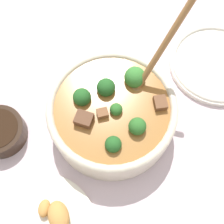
# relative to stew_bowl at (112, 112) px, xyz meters

# --- Properties ---
(ground_plane) EXTENTS (4.00, 4.00, 0.00)m
(ground_plane) POSITION_rel_stew_bowl_xyz_m (-0.00, 0.00, -0.05)
(ground_plane) COLOR silver
(stew_bowl) EXTENTS (0.26, 0.32, 0.26)m
(stew_bowl) POSITION_rel_stew_bowl_xyz_m (0.00, 0.00, 0.00)
(stew_bowl) COLOR beige
(stew_bowl) RESTS_ON ground_plane
(empty_plate) EXTENTS (0.22, 0.22, 0.02)m
(empty_plate) POSITION_rel_stew_bowl_xyz_m (-0.06, -0.28, -0.04)
(empty_plate) COLOR silver
(empty_plate) RESTS_ON ground_plane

